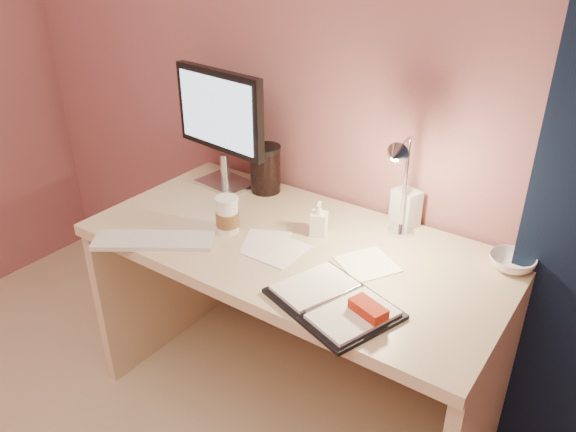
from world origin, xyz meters
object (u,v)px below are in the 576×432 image
Objects in this scene: bowl at (512,262)px; product_box at (406,208)px; keyboard at (154,241)px; desk_lamp at (390,179)px; lotion_bottle at (319,218)px; dark_jar at (265,171)px; planner at (336,303)px; coffee_cup at (227,216)px; desk at (306,287)px; monitor at (222,119)px.

product_box reaches higher than bowl.
desk_lamp is at bearing 0.71° from keyboard.
lotion_bottle is 0.39m from dark_jar.
bowl is 0.38× the size of desk_lamp.
coffee_cup reaches higher than planner.
dark_jar reaches higher than desk.
keyboard is (-0.38, -0.35, 0.23)m from desk.
bowl is (0.86, 0.32, -0.04)m from coffee_cup.
lotion_bottle is (0.52, -0.12, -0.22)m from monitor.
monitor is 1.18× the size of keyboard.
lotion_bottle is at bearing 31.82° from coffee_cup.
keyboard is (0.10, -0.48, -0.27)m from monitor.
keyboard is 2.97× the size of product_box.
coffee_cup is at bearing -159.44° from bowl.
planner is at bearing -67.76° from product_box.
keyboard is at bearing -138.85° from lotion_bottle.
monitor is 3.51× the size of product_box.
product_box is 0.36× the size of desk_lamp.
planner is at bearing -45.81° from desk.
product_box is (-0.05, 0.54, 0.05)m from planner.
bowl is (1.11, 0.04, -0.26)m from monitor.
keyboard is 0.26m from coffee_cup.
desk is 11.72× the size of lotion_bottle.
monitor is at bearing 166.95° from lotion_bottle.
dark_jar is at bearing 105.46° from coffee_cup.
bowl is at bearing 20.56° from coffee_cup.
dark_jar is (-0.61, 0.49, 0.07)m from planner.
desk_lamp is (0.73, -0.04, -0.05)m from monitor.
bowl is at bearing 4.32° from desk_lamp.
bowl is at bearing 7.43° from product_box.
product_box is at bearing 44.49° from desk.
product_box is at bearing 82.30° from desk_lamp.
lotion_bottle reaches higher than bowl.
lotion_bottle is 0.72× the size of dark_jar.
planner reaches higher than desk.
product_box reaches higher than keyboard.
desk_lamp is at bearing -167.92° from bowl.
desk is 10.10× the size of bowl.
bowl is 1.05× the size of product_box.
desk_lamp reaches higher than bowl.
desk is at bearing -118.06° from product_box.
product_box is 0.22m from desk_lamp.
planner is at bearing -30.23° from keyboard.
dark_jar is (-0.35, 0.17, 0.02)m from lotion_bottle.
planner reaches higher than keyboard.
bowl is at bearing 15.34° from desk.
desk is 10.86× the size of coffee_cup.
monitor is 3.88× the size of lotion_bottle.
coffee_cup is 0.78× the size of dark_jar.
coffee_cup reaches higher than desk.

